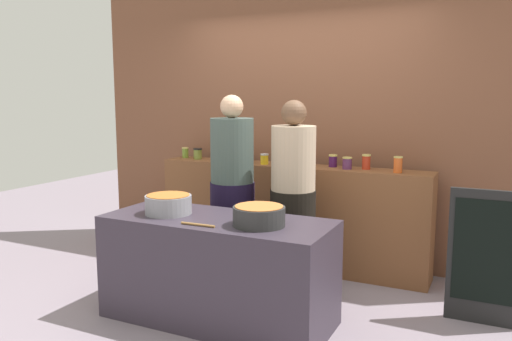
% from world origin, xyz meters
% --- Properties ---
extents(ground, '(12.00, 12.00, 0.00)m').
position_xyz_m(ground, '(0.00, 0.00, 0.00)').
color(ground, gray).
extents(storefront_wall, '(4.80, 0.12, 3.00)m').
position_xyz_m(storefront_wall, '(0.00, 1.45, 1.50)').
color(storefront_wall, brown).
rests_on(storefront_wall, ground).
extents(display_shelf, '(2.70, 0.36, 1.00)m').
position_xyz_m(display_shelf, '(0.00, 1.10, 0.50)').
color(display_shelf, brown).
rests_on(display_shelf, ground).
extents(prep_table, '(1.70, 0.70, 0.78)m').
position_xyz_m(prep_table, '(0.00, -0.30, 0.39)').
color(prep_table, '#362E3A').
rests_on(prep_table, ground).
extents(preserve_jar_0, '(0.07, 0.07, 0.11)m').
position_xyz_m(preserve_jar_0, '(-1.24, 1.15, 1.06)').
color(preserve_jar_0, olive).
rests_on(preserve_jar_0, display_shelf).
extents(preserve_jar_1, '(0.09, 0.09, 0.12)m').
position_xyz_m(preserve_jar_1, '(-1.05, 1.10, 1.06)').
color(preserve_jar_1, olive).
rests_on(preserve_jar_1, display_shelf).
extents(preserve_jar_2, '(0.07, 0.07, 0.13)m').
position_xyz_m(preserve_jar_2, '(-0.74, 1.10, 1.07)').
color(preserve_jar_2, brown).
rests_on(preserve_jar_2, display_shelf).
extents(preserve_jar_3, '(0.07, 0.07, 0.15)m').
position_xyz_m(preserve_jar_3, '(-0.56, 1.14, 1.08)').
color(preserve_jar_3, maroon).
rests_on(preserve_jar_3, display_shelf).
extents(preserve_jar_4, '(0.08, 0.08, 0.12)m').
position_xyz_m(preserve_jar_4, '(-0.45, 1.07, 1.06)').
color(preserve_jar_4, '#335E3D').
rests_on(preserve_jar_4, display_shelf).
extents(preserve_jar_5, '(0.08, 0.08, 0.10)m').
position_xyz_m(preserve_jar_5, '(-0.25, 1.04, 1.06)').
color(preserve_jar_5, yellow).
rests_on(preserve_jar_5, display_shelf).
extents(preserve_jar_6, '(0.08, 0.08, 0.12)m').
position_xyz_m(preserve_jar_6, '(0.14, 1.12, 1.07)').
color(preserve_jar_6, '#3E2C5E').
rests_on(preserve_jar_6, display_shelf).
extents(preserve_jar_7, '(0.08, 0.08, 0.12)m').
position_xyz_m(preserve_jar_7, '(0.41, 1.16, 1.06)').
color(preserve_jar_7, '#43174E').
rests_on(preserve_jar_7, display_shelf).
extents(preserve_jar_8, '(0.09, 0.09, 0.11)m').
position_xyz_m(preserve_jar_8, '(0.58, 1.07, 1.06)').
color(preserve_jar_8, '#5A2D5B').
rests_on(preserve_jar_8, display_shelf).
extents(preserve_jar_9, '(0.08, 0.08, 0.14)m').
position_xyz_m(preserve_jar_9, '(0.74, 1.14, 1.07)').
color(preserve_jar_9, '#BA321B').
rests_on(preserve_jar_9, display_shelf).
extents(preserve_jar_10, '(0.08, 0.08, 0.14)m').
position_xyz_m(preserve_jar_10, '(1.04, 1.05, 1.08)').
color(preserve_jar_10, '#DF5B23').
rests_on(preserve_jar_10, display_shelf).
extents(cooking_pot_left, '(0.35, 0.35, 0.15)m').
position_xyz_m(cooking_pot_left, '(-0.41, -0.34, 0.86)').
color(cooking_pot_left, gray).
rests_on(cooking_pot_left, prep_table).
extents(cooking_pot_center, '(0.36, 0.36, 0.14)m').
position_xyz_m(cooking_pot_center, '(0.37, -0.36, 0.85)').
color(cooking_pot_center, '#2D2D2D').
rests_on(cooking_pot_center, prep_table).
extents(wooden_spoon, '(0.26, 0.03, 0.02)m').
position_xyz_m(wooden_spoon, '(-0.01, -0.55, 0.79)').
color(wooden_spoon, '#9E703D').
rests_on(wooden_spoon, prep_table).
extents(cook_with_tongs, '(0.39, 0.39, 1.68)m').
position_xyz_m(cook_with_tongs, '(-0.28, 0.44, 0.75)').
color(cook_with_tongs, black).
rests_on(cook_with_tongs, ground).
extents(cook_in_cap, '(0.39, 0.39, 1.64)m').
position_xyz_m(cook_in_cap, '(0.28, 0.50, 0.74)').
color(cook_in_cap, black).
rests_on(cook_in_cap, ground).
extents(chalkboard_sign, '(0.53, 0.05, 1.01)m').
position_xyz_m(chalkboard_sign, '(1.79, 0.50, 0.51)').
color(chalkboard_sign, black).
rests_on(chalkboard_sign, ground).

